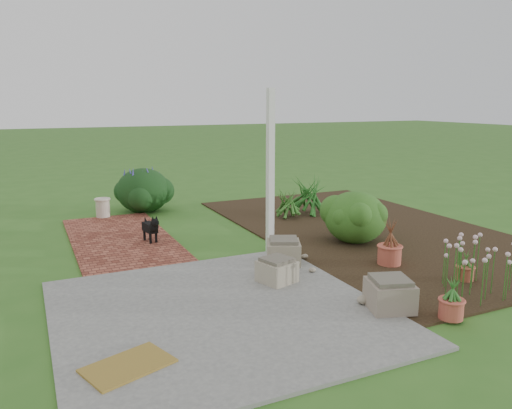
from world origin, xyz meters
name	(u,v)px	position (x,y,z in m)	size (l,w,h in m)	color
ground	(255,255)	(0.00, 0.00, 0.00)	(80.00, 80.00, 0.00)	#346921
concrete_patio	(219,311)	(-1.25, -1.75, 0.02)	(3.50, 3.50, 0.04)	slate
brick_path	(121,239)	(-1.70, 1.75, 0.02)	(1.60, 3.50, 0.04)	brown
garden_bed	(368,229)	(2.50, 0.50, 0.01)	(4.00, 7.00, 0.03)	black
veranda_post	(270,172)	(0.30, 0.10, 1.25)	(0.10, 0.10, 2.50)	white
stone_trough_near	(390,295)	(0.48, -2.52, 0.20)	(0.47, 0.47, 0.31)	#7C6B5C
stone_trough_mid	(277,271)	(-0.26, -1.23, 0.18)	(0.41, 0.41, 0.27)	gray
stone_trough_far	(284,252)	(0.17, -0.60, 0.19)	(0.46, 0.46, 0.31)	gray
coir_doormat	(128,366)	(-2.40, -2.54, 0.05)	(0.73, 0.47, 0.02)	olive
black_dog	(151,227)	(-1.29, 1.27, 0.29)	(0.21, 0.49, 0.42)	black
cream_ceramic_urn	(103,208)	(-1.74, 3.48, 0.22)	(0.27, 0.27, 0.36)	beige
evergreen_shrub	(355,216)	(1.78, -0.08, 0.46)	(1.01, 1.01, 0.86)	#13401A
agapanthus_clump_back	(308,192)	(2.14, 2.02, 0.48)	(1.01, 1.01, 0.91)	#113D19
agapanthus_clump_front	(288,200)	(1.60, 1.92, 0.37)	(0.77, 0.77, 0.68)	#17400F
pink_flower_patch	(474,264)	(1.80, -2.47, 0.36)	(1.03, 1.03, 0.66)	#113D0F
terracotta_pot_bronze	(389,255)	(1.53, -1.25, 0.16)	(0.33, 0.33, 0.27)	#B4503D
terracotta_pot_small_left	(465,273)	(1.99, -2.18, 0.12)	(0.22, 0.22, 0.19)	brown
terracotta_pot_small_right	(451,309)	(0.92, -2.98, 0.14)	(0.25, 0.25, 0.22)	#B84D3E
purple_flowering_bush	(143,189)	(-0.84, 3.82, 0.48)	(1.12, 1.12, 0.95)	black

